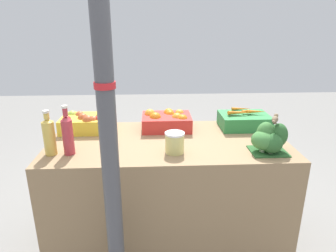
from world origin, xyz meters
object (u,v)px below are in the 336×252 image
at_px(juice_bottle_golden, 49,136).
at_px(support_pole, 105,88).
at_px(pickle_jar, 175,143).
at_px(sparrow_bird, 275,119).
at_px(juice_bottle_ruby, 68,134).
at_px(orange_crate, 167,121).
at_px(apple_crate, 86,122).
at_px(carrot_crate, 244,120).
at_px(broccoli_pile, 269,139).

bearing_deg(juice_bottle_golden, support_pole, -42.49).
bearing_deg(pickle_jar, sparrow_bird, -2.40).
bearing_deg(juice_bottle_ruby, sparrow_bird, -1.66).
height_order(orange_crate, pickle_jar, orange_crate).
relative_size(orange_crate, pickle_jar, 2.77).
height_order(apple_crate, carrot_crate, same).
xyz_separation_m(pickle_jar, sparrow_bird, (0.60, -0.03, 0.15)).
xyz_separation_m(support_pole, apple_crate, (-0.28, 0.80, -0.42)).
xyz_separation_m(support_pole, carrot_crate, (0.90, 0.80, -0.43)).
bearing_deg(apple_crate, orange_crate, 0.69).
relative_size(carrot_crate, pickle_jar, 2.77).
relative_size(carrot_crate, juice_bottle_golden, 1.30).
bearing_deg(broccoli_pile, support_pole, -159.75).
relative_size(juice_bottle_golden, pickle_jar, 2.14).
distance_m(apple_crate, sparrow_bird, 1.31).
bearing_deg(carrot_crate, support_pole, -138.30).
bearing_deg(support_pole, juice_bottle_golden, 137.51).
bearing_deg(orange_crate, sparrow_bird, -36.32).
bearing_deg(support_pole, broccoli_pile, 20.25).
distance_m(apple_crate, broccoli_pile, 1.28).
xyz_separation_m(apple_crate, carrot_crate, (1.18, 0.01, -0.01)).
bearing_deg(support_pole, sparrow_bird, 19.96).
height_order(broccoli_pile, juice_bottle_golden, juice_bottle_golden).
relative_size(support_pole, carrot_crate, 7.43).
height_order(support_pole, broccoli_pile, support_pole).
height_order(carrot_crate, sparrow_bird, sparrow_bird).
height_order(juice_bottle_golden, juice_bottle_ruby, juice_bottle_ruby).
bearing_deg(orange_crate, juice_bottle_golden, -149.47).
relative_size(support_pole, orange_crate, 7.43).
bearing_deg(apple_crate, juice_bottle_golden, -106.93).
distance_m(broccoli_pile, juice_bottle_golden, 1.33).
bearing_deg(juice_bottle_golden, apple_crate, 73.07).
height_order(apple_crate, broccoli_pile, broccoli_pile).
xyz_separation_m(apple_crate, sparrow_bird, (1.22, -0.45, 0.15)).
distance_m(apple_crate, juice_bottle_ruby, 0.42).
relative_size(apple_crate, orange_crate, 1.00).
distance_m(broccoli_pile, juice_bottle_ruby, 1.22).
xyz_separation_m(carrot_crate, pickle_jar, (-0.56, -0.43, 0.01)).
distance_m(juice_bottle_golden, sparrow_bird, 1.35).
bearing_deg(pickle_jar, orange_crate, 93.86).
distance_m(support_pole, juice_bottle_ruby, 0.60).
relative_size(apple_crate, broccoli_pile, 1.60).
height_order(apple_crate, orange_crate, orange_crate).
distance_m(carrot_crate, broccoli_pile, 0.46).
height_order(juice_bottle_ruby, sparrow_bird, juice_bottle_ruby).
xyz_separation_m(juice_bottle_golden, juice_bottle_ruby, (0.11, 0.00, 0.01)).
xyz_separation_m(carrot_crate, juice_bottle_golden, (-1.31, -0.42, 0.06)).
distance_m(support_pole, carrot_crate, 1.28).
bearing_deg(carrot_crate, juice_bottle_golden, -162.07).
height_order(support_pole, carrot_crate, support_pole).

